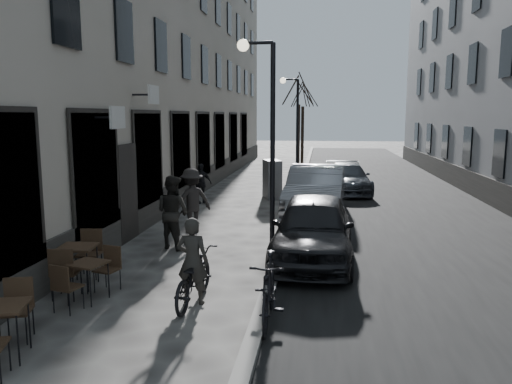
% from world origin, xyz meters
% --- Properties ---
extents(ground, '(120.00, 120.00, 0.00)m').
position_xyz_m(ground, '(0.00, 0.00, 0.00)').
color(ground, '#32302E').
rests_on(ground, ground).
extents(road, '(7.30, 60.00, 0.00)m').
position_xyz_m(road, '(3.85, 16.00, 0.00)').
color(road, black).
rests_on(road, ground).
extents(kerb, '(0.25, 60.00, 0.12)m').
position_xyz_m(kerb, '(0.20, 16.00, 0.06)').
color(kerb, slate).
rests_on(kerb, ground).
extents(building_left, '(4.00, 35.00, 16.00)m').
position_xyz_m(building_left, '(-6.00, 16.50, 8.00)').
color(building_left, '#9F9685').
rests_on(building_left, ground).
extents(streetlamp_near, '(0.90, 0.28, 5.09)m').
position_xyz_m(streetlamp_near, '(-0.17, 6.00, 3.16)').
color(streetlamp_near, black).
rests_on(streetlamp_near, ground).
extents(streetlamp_far, '(0.90, 0.28, 5.09)m').
position_xyz_m(streetlamp_far, '(-0.17, 18.00, 3.16)').
color(streetlamp_far, black).
rests_on(streetlamp_far, ground).
extents(tree_near, '(2.40, 2.40, 5.70)m').
position_xyz_m(tree_near, '(-0.10, 21.00, 4.66)').
color(tree_near, black).
rests_on(tree_near, ground).
extents(tree_far, '(2.40, 2.40, 5.70)m').
position_xyz_m(tree_far, '(-0.10, 27.00, 4.66)').
color(tree_far, black).
rests_on(tree_far, ground).
extents(bistro_set_a, '(0.85, 1.61, 0.92)m').
position_xyz_m(bistro_set_a, '(-3.16, 0.21, 0.47)').
color(bistro_set_a, black).
rests_on(bistro_set_a, ground).
extents(bistro_set_b, '(0.74, 1.50, 0.85)m').
position_xyz_m(bistro_set_b, '(-3.00, 2.44, 0.44)').
color(bistro_set_b, black).
rests_on(bistro_set_b, ground).
extents(bistro_set_c, '(0.75, 1.70, 0.98)m').
position_xyz_m(bistro_set_c, '(-3.54, 3.11, 0.50)').
color(bistro_set_c, black).
rests_on(bistro_set_c, ground).
extents(utility_cabinet, '(0.89, 1.18, 1.57)m').
position_xyz_m(utility_cabinet, '(-0.80, 14.08, 0.78)').
color(utility_cabinet, '#5A5A5C').
rests_on(utility_cabinet, ground).
extents(bicycle, '(0.76, 1.87, 0.96)m').
position_xyz_m(bicycle, '(-1.09, 2.57, 0.48)').
color(bicycle, black).
rests_on(bicycle, ground).
extents(cyclist_rider, '(0.60, 0.41, 1.57)m').
position_xyz_m(cyclist_rider, '(-1.09, 2.57, 0.79)').
color(cyclist_rider, '#272522').
rests_on(cyclist_rider, ground).
extents(pedestrian_near, '(1.12, 1.03, 1.86)m').
position_xyz_m(pedestrian_near, '(-2.54, 6.18, 0.93)').
color(pedestrian_near, black).
rests_on(pedestrian_near, ground).
extents(pedestrian_mid, '(1.36, 1.29, 1.85)m').
position_xyz_m(pedestrian_mid, '(-2.52, 7.98, 0.92)').
color(pedestrian_mid, black).
rests_on(pedestrian_mid, ground).
extents(pedestrian_far, '(0.95, 0.80, 1.53)m').
position_xyz_m(pedestrian_far, '(-3.42, 12.67, 0.76)').
color(pedestrian_far, black).
rests_on(pedestrian_far, ground).
extents(car_near, '(1.95, 4.54, 1.53)m').
position_xyz_m(car_near, '(1.00, 5.55, 0.76)').
color(car_near, black).
rests_on(car_near, ground).
extents(car_mid, '(2.11, 5.19, 1.68)m').
position_xyz_m(car_mid, '(1.00, 10.84, 0.84)').
color(car_mid, '#95979D').
rests_on(car_mid, ground).
extents(car_far, '(2.08, 4.46, 1.26)m').
position_xyz_m(car_far, '(2.30, 16.05, 0.63)').
color(car_far, '#3A3E45').
rests_on(car_far, ground).
extents(moped, '(0.56, 1.87, 1.12)m').
position_xyz_m(moped, '(0.35, 1.88, 0.56)').
color(moped, black).
rests_on(moped, ground).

